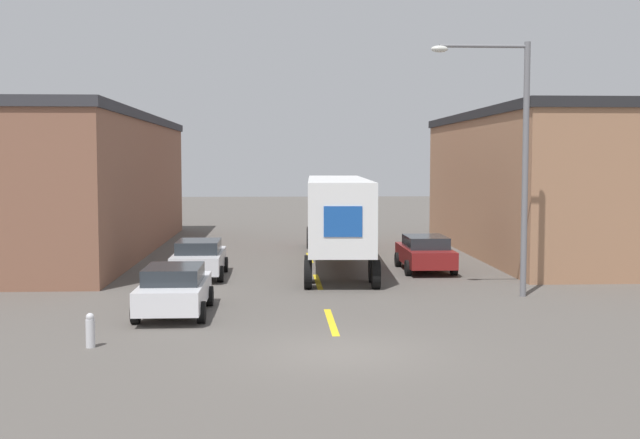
{
  "coord_description": "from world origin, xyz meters",
  "views": [
    {
      "loc": [
        -1.5,
        -18.43,
        4.51
      ],
      "look_at": [
        -0.03,
        8.79,
        2.47
      ],
      "focal_mm": 45.0,
      "sensor_mm": 36.0,
      "label": 1
    }
  ],
  "objects": [
    {
      "name": "parked_car_left_far",
      "position": [
        -4.5,
        12.34,
        0.75
      ],
      "size": [
        2.02,
        4.29,
        1.44
      ],
      "color": "silver",
      "rests_on": "ground_plane"
    },
    {
      "name": "road_centerline",
      "position": [
        0.0,
        10.92,
        0.0
      ],
      "size": [
        0.2,
        18.42,
        0.01
      ],
      "color": "yellow",
      "rests_on": "ground_plane"
    },
    {
      "name": "ground_plane",
      "position": [
        0.0,
        0.0,
        0.0
      ],
      "size": [
        160.0,
        160.0,
        0.0
      ],
      "primitive_type": "plane",
      "color": "#56514C"
    },
    {
      "name": "warehouse_right",
      "position": [
        14.31,
        19.3,
        3.4
      ],
      "size": [
        13.63,
        19.23,
        6.78
      ],
      "color": "#9E7051",
      "rests_on": "ground_plane"
    },
    {
      "name": "fire_hydrant",
      "position": [
        -6.0,
        0.83,
        0.42
      ],
      "size": [
        0.22,
        0.22,
        0.84
      ],
      "color": "silver",
      "rests_on": "ground_plane"
    },
    {
      "name": "parked_car_left_near",
      "position": [
        -4.5,
        4.88,
        0.75
      ],
      "size": [
        2.02,
        4.29,
        1.44
      ],
      "color": "silver",
      "rests_on": "ground_plane"
    },
    {
      "name": "warehouse_left",
      "position": [
        -14.08,
        21.26,
        3.35
      ],
      "size": [
        13.15,
        24.35,
        6.7
      ],
      "color": "brown",
      "rests_on": "ground_plane"
    },
    {
      "name": "semi_truck",
      "position": [
        1.08,
        16.31,
        2.3
      ],
      "size": [
        3.32,
        15.84,
        3.73
      ],
      "rotation": [
        0.0,
        0.0,
        -0.04
      ],
      "color": "#B21919",
      "rests_on": "ground_plane"
    },
    {
      "name": "street_lamp",
      "position": [
        6.21,
        7.4,
        4.88
      ],
      "size": [
        3.25,
        0.32,
        8.32
      ],
      "color": "slate",
      "rests_on": "ground_plane"
    },
    {
      "name": "parked_car_right_mid",
      "position": [
        4.5,
        13.59,
        0.75
      ],
      "size": [
        2.02,
        4.29,
        1.44
      ],
      "color": "maroon",
      "rests_on": "ground_plane"
    }
  ]
}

